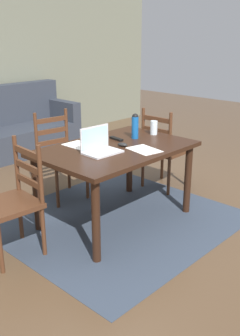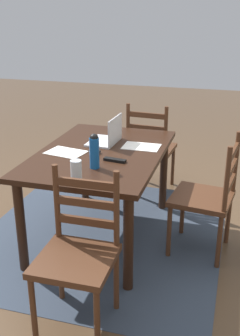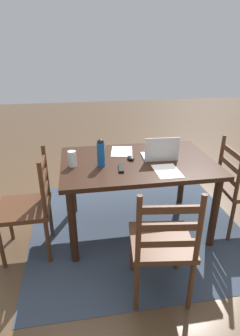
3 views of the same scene
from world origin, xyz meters
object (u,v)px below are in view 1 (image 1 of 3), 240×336
object	(u,v)px
chair_left_far	(13,202)
chair_far_head	(60,157)
dining_table	(116,157)
couch	(16,129)
tv_remote	(116,139)
computer_mouse	(123,145)
water_bottle	(135,126)
drinking_glass	(154,128)
laptop	(99,146)
chair_right_far	(164,150)

from	to	relation	value
chair_left_far	chair_far_head	world-z (taller)	same
dining_table	couch	size ratio (longest dim) A/B	0.79
dining_table	tv_remote	size ratio (longest dim) A/B	8.40
chair_left_far	chair_far_head	bearing A→B (deg)	33.18
chair_left_far	computer_mouse	size ratio (longest dim) A/B	9.50
chair_far_head	water_bottle	world-z (taller)	water_bottle
dining_table	drinking_glass	xyz separation A→B (m)	(0.60, 0.03, 0.17)
couch	computer_mouse	xyz separation A→B (m)	(-0.56, -2.73, 0.41)
chair_left_far	drinking_glass	size ratio (longest dim) A/B	6.67
chair_left_far	chair_far_head	size ratio (longest dim) A/B	1.00
laptop	tv_remote	bearing A→B (deg)	23.85
couch	computer_mouse	world-z (taller)	couch
chair_far_head	laptop	distance (m)	0.95
chair_far_head	chair_left_far	bearing A→B (deg)	-146.82
chair_left_far	chair_right_far	size ratio (longest dim) A/B	1.00
chair_left_far	computer_mouse	xyz separation A→B (m)	(1.06, -0.22, 0.31)
chair_right_far	drinking_glass	distance (m)	0.56
tv_remote	computer_mouse	bearing A→B (deg)	65.92
chair_far_head	drinking_glass	distance (m)	1.07
couch	dining_table	bearing A→B (deg)	-102.86
chair_left_far	chair_far_head	xyz separation A→B (m)	(1.01, 0.66, 0.00)
tv_remote	chair_far_head	bearing A→B (deg)	-67.26
chair_left_far	drinking_glass	xyz separation A→B (m)	(1.61, -0.15, 0.36)
chair_far_head	laptop	world-z (taller)	laptop
couch	tv_remote	bearing A→B (deg)	-99.68
chair_far_head	tv_remote	world-z (taller)	chair_far_head
chair_far_head	laptop	size ratio (longest dim) A/B	2.89
water_bottle	tv_remote	world-z (taller)	water_bottle
chair_right_far	computer_mouse	distance (m)	1.02
laptop	computer_mouse	bearing A→B (deg)	-4.81
water_bottle	computer_mouse	size ratio (longest dim) A/B	2.52
chair_left_far	couch	size ratio (longest dim) A/B	0.53
dining_table	couch	world-z (taller)	couch
dining_table	couch	bearing A→B (deg)	77.14
computer_mouse	tv_remote	bearing A→B (deg)	47.04
chair_left_far	water_bottle	world-z (taller)	water_bottle
drinking_glass	computer_mouse	distance (m)	0.55
couch	water_bottle	size ratio (longest dim) A/B	7.15
chair_left_far	laptop	world-z (taller)	laptop
chair_left_far	couch	world-z (taller)	couch
chair_right_far	couch	size ratio (longest dim) A/B	0.53
chair_right_far	couch	world-z (taller)	couch
chair_right_far	tv_remote	distance (m)	0.87
couch	water_bottle	xyz separation A→B (m)	(-0.27, -2.63, 0.53)
laptop	chair_right_far	bearing A→B (deg)	9.27
chair_far_head	couch	size ratio (longest dim) A/B	0.53
water_bottle	laptop	bearing A→B (deg)	-172.04
laptop	dining_table	bearing A→B (deg)	2.53
drinking_glass	dining_table	bearing A→B (deg)	-176.80
laptop	computer_mouse	distance (m)	0.28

